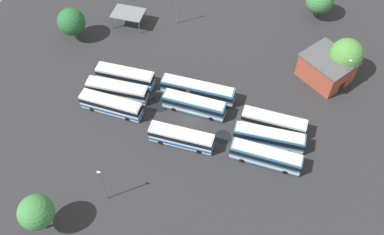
# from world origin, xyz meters

# --- Properties ---
(ground_plane) EXTENTS (112.42, 112.42, 0.00)m
(ground_plane) POSITION_xyz_m (0.00, 0.00, 0.00)
(ground_plane) COLOR #28282B
(bus_row0_slot1) EXTENTS (12.58, 3.18, 3.59)m
(bus_row0_slot1) POSITION_xyz_m (-15.58, -2.28, 1.90)
(bus_row0_slot1) COLOR silver
(bus_row0_slot1) RESTS_ON ground_plane
(bus_row0_slot2) EXTENTS (12.54, 3.06, 3.59)m
(bus_row0_slot2) POSITION_xyz_m (-15.88, 1.68, 1.90)
(bus_row0_slot2) COLOR silver
(bus_row0_slot2) RESTS_ON ground_plane
(bus_row0_slot3) EXTENTS (12.17, 2.78, 3.59)m
(bus_row0_slot3) POSITION_xyz_m (-15.76, 5.80, 1.90)
(bus_row0_slot3) COLOR silver
(bus_row0_slot3) RESTS_ON ground_plane
(bus_row1_slot0) EXTENTS (12.17, 2.73, 3.59)m
(bus_row1_slot0) POSITION_xyz_m (-0.07, -5.96, 1.90)
(bus_row1_slot0) COLOR silver
(bus_row1_slot0) RESTS_ON ground_plane
(bus_row1_slot2) EXTENTS (12.56, 3.06, 3.59)m
(bus_row1_slot2) POSITION_xyz_m (0.07, 2.22, 1.90)
(bus_row1_slot2) COLOR teal
(bus_row1_slot2) RESTS_ON ground_plane
(bus_row1_slot3) EXTENTS (15.06, 2.82, 3.59)m
(bus_row1_slot3) POSITION_xyz_m (-0.33, 6.13, 1.90)
(bus_row1_slot3) COLOR teal
(bus_row1_slot3) RESTS_ON ground_plane
(bus_row2_slot0) EXTENTS (12.91, 3.15, 3.59)m
(bus_row2_slot0) POSITION_xyz_m (15.64, -5.83, 1.90)
(bus_row2_slot0) COLOR teal
(bus_row2_slot0) RESTS_ON ground_plane
(bus_row2_slot1) EXTENTS (13.11, 3.01, 3.59)m
(bus_row2_slot1) POSITION_xyz_m (15.51, -1.59, 1.90)
(bus_row2_slot1) COLOR teal
(bus_row2_slot1) RESTS_ON ground_plane
(bus_row2_slot2) EXTENTS (12.27, 3.06, 3.59)m
(bus_row2_slot2) POSITION_xyz_m (15.78, 2.16, 1.90)
(bus_row2_slot2) COLOR silver
(bus_row2_slot2) RESTS_ON ground_plane
(depot_building) EXTENTS (12.88, 12.60, 5.71)m
(depot_building) POSITION_xyz_m (24.03, 18.44, 2.87)
(depot_building) COLOR #99422D
(depot_building) RESTS_ON ground_plane
(maintenance_shelter) EXTENTS (7.33, 5.31, 3.56)m
(maintenance_shelter) POSITION_xyz_m (-21.76, 23.41, 3.34)
(maintenance_shelter) COLOR slate
(maintenance_shelter) RESTS_ON ground_plane
(lamp_post_near_entrance) EXTENTS (0.56, 0.28, 8.82)m
(lamp_post_near_entrance) POSITION_xyz_m (-9.07, -20.40, 4.83)
(lamp_post_near_entrance) COLOR slate
(lamp_post_near_entrance) RESTS_ON ground_plane
(lamp_post_far_corner) EXTENTS (0.56, 0.28, 8.57)m
(lamp_post_far_corner) POSITION_xyz_m (27.46, 15.82, 4.70)
(lamp_post_far_corner) COLOR slate
(lamp_post_far_corner) RESTS_ON ground_plane
(lamp_post_mid_lot) EXTENTS (0.56, 0.28, 8.21)m
(lamp_post_mid_lot) POSITION_xyz_m (-11.13, 26.93, 4.52)
(lamp_post_mid_lot) COLOR slate
(lamp_post_mid_lot) RESTS_ON ground_plane
(tree_north_edge) EXTENTS (6.51, 6.51, 8.26)m
(tree_north_edge) POSITION_xyz_m (20.33, 38.32, 5.00)
(tree_north_edge) COLOR brown
(tree_north_edge) RESTS_ON ground_plane
(tree_south_edge) EXTENTS (6.70, 6.70, 9.27)m
(tree_south_edge) POSITION_xyz_m (27.11, 20.22, 5.91)
(tree_south_edge) COLOR brown
(tree_south_edge) RESTS_ON ground_plane
(tree_west_edge) EXTENTS (6.14, 6.14, 8.00)m
(tree_west_edge) POSITION_xyz_m (-31.92, 15.41, 4.92)
(tree_west_edge) COLOR brown
(tree_west_edge) RESTS_ON ground_plane
(tree_northeast) EXTENTS (5.64, 5.64, 8.52)m
(tree_northeast) POSITION_xyz_m (-16.65, -28.05, 5.69)
(tree_northeast) COLOR brown
(tree_northeast) RESTS_ON ground_plane
(puddle_centre_drain) EXTENTS (3.35, 3.35, 0.01)m
(puddle_centre_drain) POSITION_xyz_m (7.07, -2.46, 0.00)
(puddle_centre_drain) COLOR black
(puddle_centre_drain) RESTS_ON ground_plane
(puddle_front_lane) EXTENTS (4.38, 4.38, 0.01)m
(puddle_front_lane) POSITION_xyz_m (-7.23, 2.04, 0.00)
(puddle_front_lane) COLOR black
(puddle_front_lane) RESTS_ON ground_plane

